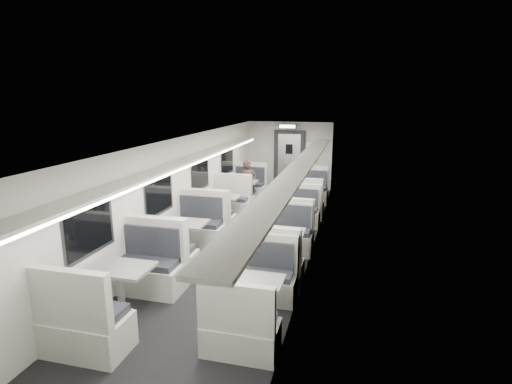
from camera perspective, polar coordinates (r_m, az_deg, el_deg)
The scene contains 19 objects.
room at distance 8.68m, azimuth -1.77°, elevation -0.37°, with size 3.24×12.24×2.64m.
booth_left_a at distance 12.26m, azimuth -1.94°, elevation -0.10°, with size 1.08×2.19×1.17m.
booth_left_b at distance 10.54m, azimuth -4.77°, elevation -2.48°, with size 1.06×2.15×1.15m.
booth_left_c at distance 8.36m, azimuth -10.27°, elevation -6.79°, with size 1.14×2.31×1.24m.
booth_left_d at distance 6.53m, azimuth -18.73°, elevation -13.29°, with size 1.16×2.36×1.26m.
booth_right_a at distance 11.85m, azimuth 7.35°, elevation -0.73°, with size 1.06×2.16×1.16m.
booth_right_b at distance 9.66m, azimuth 5.67°, elevation -4.14°, with size 1.00×2.02×1.08m.
booth_right_c at distance 7.89m, azimuth 3.55°, elevation -8.06°, with size 1.07×2.17×1.16m.
booth_right_d at distance 6.09m, azimuth -0.16°, elevation -15.20°, with size 0.99×2.01×1.08m.
passenger at distance 12.00m, azimuth -1.18°, elevation 1.18°, with size 0.52×0.34×1.43m, color black.
window_a at distance 12.27m, azimuth -4.10°, elevation 4.44°, with size 0.02×1.18×0.84m, color black.
window_b at distance 10.23m, azimuth -7.96°, elevation 2.51°, with size 0.02×1.18×0.84m, color black.
window_c at distance 8.29m, azimuth -13.65°, elevation -0.37°, with size 0.02×1.18×0.84m, color black.
window_d at distance 6.50m, azimuth -22.66°, elevation -4.89°, with size 0.02×1.18×0.84m, color black.
luggage_rack_left at distance 8.68m, azimuth -10.29°, elevation 4.24°, with size 0.46×10.40×0.09m.
luggage_rack_right at distance 7.99m, azimuth 6.23°, elevation 3.58°, with size 0.46×10.40×0.09m.
vestibule_door at distance 14.40m, azimuth 4.76°, elevation 4.54°, with size 1.10×0.13×2.10m.
exit_sign at distance 13.77m, azimuth 4.52°, elevation 9.33°, with size 0.62×0.12×0.16m.
wall_notice at distance 14.22m, azimuth 7.79°, elevation 6.22°, with size 0.32×0.02×0.40m, color white.
Camera 1 is at (2.33, -8.09, 3.30)m, focal length 28.00 mm.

